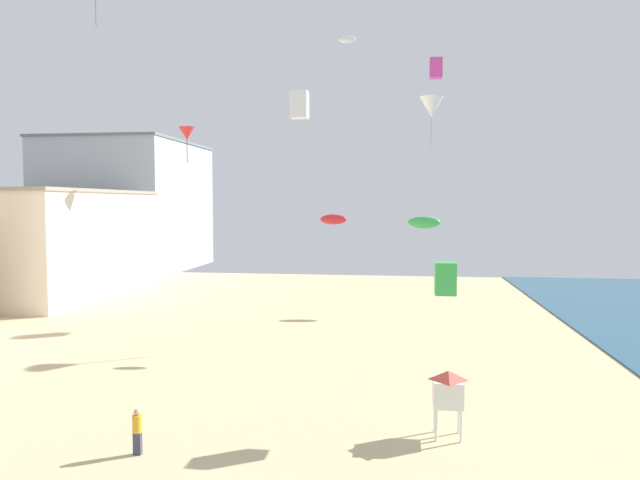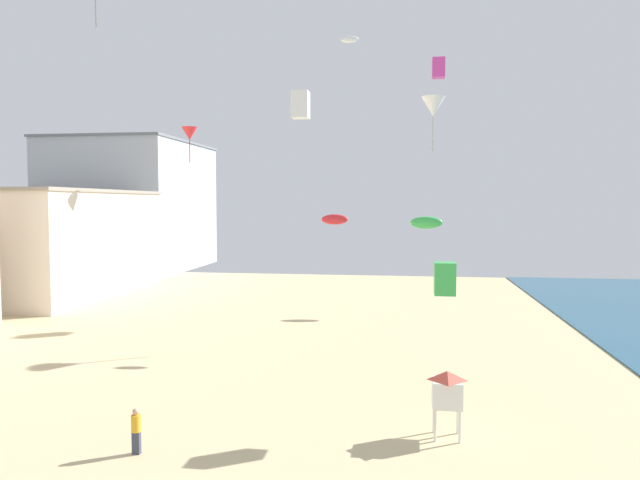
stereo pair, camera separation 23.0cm
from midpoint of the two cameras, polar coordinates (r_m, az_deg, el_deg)
boardwalk_hotel_mid at (r=64.15m, az=-26.58°, el=-0.19°), size 18.34×21.54×10.11m
boardwalk_hotel_far at (r=83.70m, az=-17.90°, el=3.15°), size 16.63×21.40×16.94m
kite_flyer at (r=22.83m, az=-17.42°, el=-16.92°), size 0.34×0.34×1.64m
lifeguard_stand at (r=23.51m, az=11.90°, el=-13.85°), size 1.10×1.10×2.55m
kite_white_delta_2 at (r=42.36m, az=10.49°, el=12.46°), size 1.63×1.63×3.71m
kite_red_parafoil at (r=36.06m, az=1.11°, el=1.99°), size 1.62×0.45×0.63m
kite_green_box at (r=24.24m, az=11.68°, el=-3.64°), size 0.83×0.83×1.30m
kite_white_parafoil at (r=53.54m, az=2.50°, el=18.68°), size 1.52×0.42×0.59m
kite_green_parafoil at (r=49.24m, az=9.82°, el=1.66°), size 2.60×0.72×1.01m
kite_white_box_2 at (r=34.25m, az=-2.18°, el=12.85°), size 0.96×0.96×1.50m
kite_red_delta at (r=54.46m, az=-12.79°, el=9.94°), size 1.39×1.39×3.15m
kite_magenta_box at (r=53.55m, az=10.94°, el=15.89°), size 1.06×1.06×1.67m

